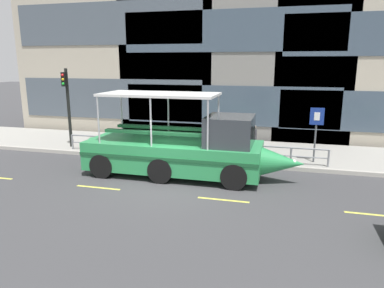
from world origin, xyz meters
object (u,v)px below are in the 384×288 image
object	(u,v)px
pedestrian_near_bow	(253,137)
traffic_light_pole	(67,100)
duck_tour_boat	(186,150)
parking_sign	(316,126)

from	to	relation	value
pedestrian_near_bow	traffic_light_pole	bearing A→B (deg)	-177.41
traffic_light_pole	duck_tour_boat	bearing A→B (deg)	-20.84
traffic_light_pole	parking_sign	world-z (taller)	traffic_light_pole
traffic_light_pole	duck_tour_boat	distance (m)	7.91
traffic_light_pole	pedestrian_near_bow	distance (m)	9.83
traffic_light_pole	parking_sign	xyz separation A→B (m)	(12.48, 0.16, -0.81)
parking_sign	duck_tour_boat	xyz separation A→B (m)	(-5.24, -2.92, -0.77)
parking_sign	pedestrian_near_bow	xyz separation A→B (m)	(-2.78, 0.27, -0.75)
parking_sign	duck_tour_boat	size ratio (longest dim) A/B	0.28
traffic_light_pole	duck_tour_boat	world-z (taller)	traffic_light_pole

